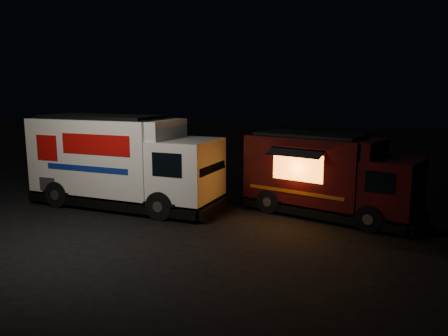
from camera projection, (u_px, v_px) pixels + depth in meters
The scene contains 3 objects.
ground at pixel (189, 219), 14.31m from camera, with size 80.00×80.00×0.00m, color black.
white_truck at pixel (126, 161), 15.69m from camera, with size 7.23×2.47×3.28m, color silver, non-canonical shape.
red_truck at pixel (331, 175), 14.49m from camera, with size 5.88×2.16×2.74m, color #3E0B10, non-canonical shape.
Camera 1 is at (5.24, -12.81, 4.15)m, focal length 35.00 mm.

